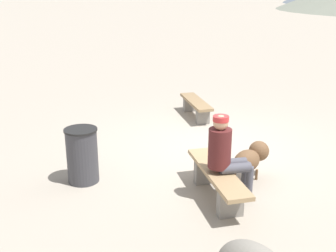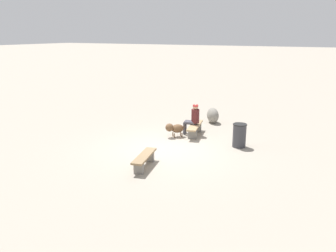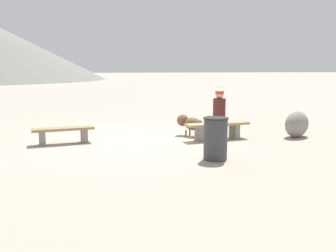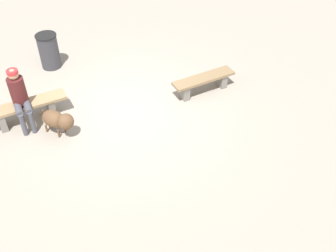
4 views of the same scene
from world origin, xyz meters
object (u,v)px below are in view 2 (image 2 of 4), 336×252
object	(u,v)px
bench_left	(144,159)
bench_right	(195,128)
dog	(175,128)
seated_person	(193,117)
boulder	(213,115)
trash_bin	(239,135)

from	to	relation	value
bench_left	bench_right	xyz separation A→B (m)	(4.12, -0.04, 0.03)
bench_left	dog	xyz separation A→B (m)	(3.46, 0.61, 0.10)
seated_person	bench_right	bearing A→B (deg)	-114.01
bench_right	bench_left	bearing A→B (deg)	166.99
bench_left	bench_right	bearing A→B (deg)	-13.01
seated_person	boulder	size ratio (longest dim) A/B	1.44
dog	trash_bin	world-z (taller)	trash_bin
seated_person	trash_bin	world-z (taller)	seated_person
boulder	bench_left	bearing A→B (deg)	-179.93
dog	trash_bin	size ratio (longest dim) A/B	0.81
dog	trash_bin	distance (m)	2.79
seated_person	trash_bin	xyz separation A→B (m)	(-0.67, -2.23, -0.31)
seated_person	boulder	distance (m)	2.34
bench_right	seated_person	xyz separation A→B (m)	(0.03, 0.10, 0.45)
seated_person	boulder	bearing A→B (deg)	-10.63
trash_bin	dog	bearing A→B (deg)	90.32
bench_right	trash_bin	xyz separation A→B (m)	(-0.64, -2.14, 0.14)
bench_left	trash_bin	world-z (taller)	trash_bin
dog	trash_bin	xyz separation A→B (m)	(0.02, -2.79, 0.07)
bench_left	seated_person	world-z (taller)	seated_person
trash_bin	bench_left	bearing A→B (deg)	147.96
trash_bin	boulder	xyz separation A→B (m)	(2.98, 2.18, -0.09)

